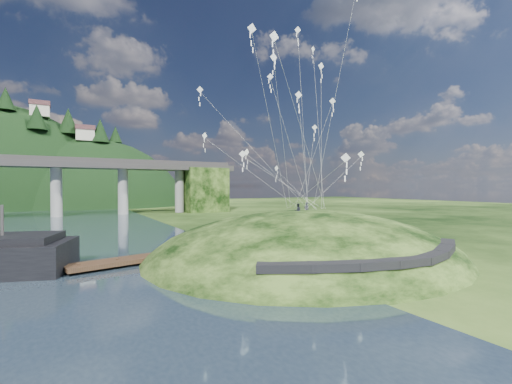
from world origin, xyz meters
TOP-DOWN VIEW (x-y plane):
  - ground at (0.00, 0.00)m, footprint 320.00×320.00m
  - grass_hill at (8.00, 2.00)m, footprint 36.00×32.00m
  - footpath at (7.46, -9.74)m, footprint 22.29×5.84m
  - bridge at (-26.46, 70.07)m, footprint 160.00×11.00m
  - wooden_dock at (-7.26, 7.51)m, footprint 16.01×5.58m
  - kite_flyers at (8.15, 3.04)m, footprint 2.99×1.94m
  - kite_swarm at (6.90, 3.26)m, footprint 19.77×17.53m

SIDE VIEW (x-z plane):
  - grass_hill at x=8.00m, z-range -8.00..5.00m
  - ground at x=0.00m, z-range 0.00..0.00m
  - wooden_dock at x=-7.26m, z-range -0.07..1.06m
  - footpath at x=7.46m, z-range 1.67..2.50m
  - kite_flyers at x=8.15m, z-range 4.92..6.66m
  - bridge at x=-26.46m, z-range 2.20..17.20m
  - kite_swarm at x=6.90m, z-range 7.64..26.81m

